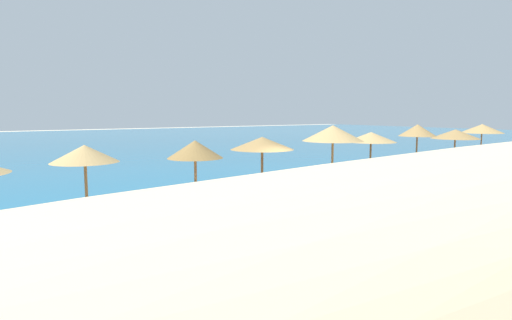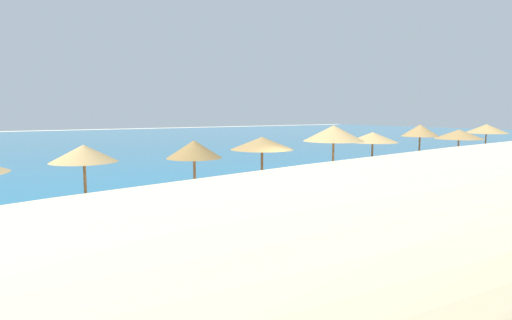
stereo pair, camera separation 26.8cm
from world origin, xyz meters
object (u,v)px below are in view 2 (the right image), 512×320
(beach_umbrella_4, at_px, (194,149))
(beach_umbrella_7, at_px, (373,137))
(beach_umbrella_3, at_px, (84,154))
(beach_umbrella_8, at_px, (420,131))
(lounge_chair_4, at_px, (493,162))
(beach_umbrella_10, at_px, (486,129))
(lounge_chair_3, at_px, (364,185))
(beach_umbrella_5, at_px, (262,143))
(lounge_chair_0, at_px, (222,201))
(beach_umbrella_6, at_px, (334,133))
(lounge_chair_1, at_px, (289,194))
(beach_umbrella_9, at_px, (459,134))

(beach_umbrella_4, xyz_separation_m, beach_umbrella_7, (9.70, 0.56, 0.07))
(beach_umbrella_3, distance_m, beach_umbrella_8, 16.84)
(beach_umbrella_8, relative_size, lounge_chair_4, 1.95)
(beach_umbrella_3, bearing_deg, beach_umbrella_4, -7.57)
(beach_umbrella_10, distance_m, lounge_chair_3, 13.11)
(beach_umbrella_8, bearing_deg, beach_umbrella_10, -1.15)
(lounge_chair_3, height_order, lounge_chair_4, lounge_chair_3)
(beach_umbrella_5, relative_size, lounge_chair_0, 1.47)
(beach_umbrella_6, xyz_separation_m, lounge_chair_1, (-3.33, -1.18, -2.10))
(beach_umbrella_7, bearing_deg, beach_umbrella_4, -176.68)
(beach_umbrella_5, height_order, lounge_chair_4, beach_umbrella_5)
(beach_umbrella_6, distance_m, beach_umbrella_10, 13.08)
(lounge_chair_3, bearing_deg, lounge_chair_4, -85.99)
(beach_umbrella_3, distance_m, beach_umbrella_5, 6.59)
(beach_umbrella_3, xyz_separation_m, beach_umbrella_5, (6.59, -0.06, 0.05))
(beach_umbrella_7, relative_size, lounge_chair_0, 1.48)
(lounge_chair_1, bearing_deg, lounge_chair_3, -111.06)
(beach_umbrella_9, bearing_deg, lounge_chair_0, -176.88)
(beach_umbrella_6, distance_m, lounge_chair_1, 4.11)
(beach_umbrella_3, relative_size, lounge_chair_1, 1.67)
(beach_umbrella_5, relative_size, beach_umbrella_9, 0.96)
(beach_umbrella_3, height_order, beach_umbrella_4, beach_umbrella_4)
(lounge_chair_3, relative_size, lounge_chair_4, 0.89)
(lounge_chair_1, distance_m, lounge_chair_4, 16.72)
(beach_umbrella_5, height_order, beach_umbrella_6, beach_umbrella_6)
(beach_umbrella_4, height_order, beach_umbrella_9, beach_umbrella_4)
(beach_umbrella_7, distance_m, beach_umbrella_9, 6.84)
(beach_umbrella_10, bearing_deg, lounge_chair_3, -171.90)
(beach_umbrella_3, height_order, beach_umbrella_8, beach_umbrella_8)
(beach_umbrella_5, xyz_separation_m, lounge_chair_3, (3.84, -1.83, -1.78))
(lounge_chair_1, bearing_deg, beach_umbrella_9, -99.35)
(beach_umbrella_4, relative_size, lounge_chair_0, 1.48)
(beach_umbrella_5, xyz_separation_m, beach_umbrella_8, (10.25, 0.12, 0.25))
(beach_umbrella_4, height_order, lounge_chair_0, beach_umbrella_4)
(beach_umbrella_4, distance_m, beach_umbrella_9, 16.54)
(beach_umbrella_6, relative_size, beach_umbrella_10, 1.06)
(beach_umbrella_6, xyz_separation_m, lounge_chair_0, (-5.97, -0.76, -2.13))
(beach_umbrella_8, bearing_deg, beach_umbrella_3, -179.79)
(beach_umbrella_3, xyz_separation_m, beach_umbrella_4, (3.49, -0.46, -0.01))
(beach_umbrella_8, bearing_deg, beach_umbrella_7, 179.39)
(beach_umbrella_9, xyz_separation_m, beach_umbrella_10, (3.23, 0.16, 0.24))
(beach_umbrella_6, xyz_separation_m, lounge_chair_4, (13.35, -0.11, -2.15))
(beach_umbrella_4, relative_size, beach_umbrella_5, 1.00)
(lounge_chair_3, bearing_deg, beach_umbrella_9, -82.46)
(beach_umbrella_10, height_order, lounge_chair_1, beach_umbrella_10)
(lounge_chair_1, height_order, lounge_chair_3, lounge_chair_3)
(beach_umbrella_4, relative_size, beach_umbrella_7, 1.00)
(beach_umbrella_7, xyz_separation_m, beach_umbrella_8, (3.65, -0.04, 0.24))
(beach_umbrella_7, xyz_separation_m, lounge_chair_3, (-2.76, -1.99, -1.79))
(lounge_chair_0, xyz_separation_m, lounge_chair_3, (6.22, -0.80, 0.05))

